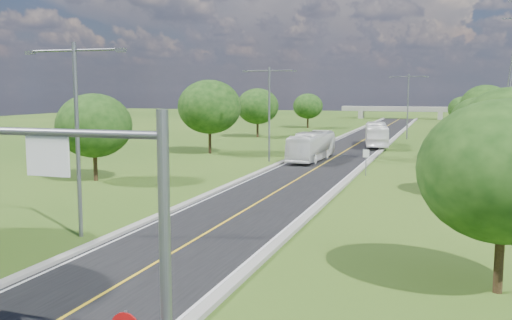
# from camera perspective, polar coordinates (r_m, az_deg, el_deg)

# --- Properties ---
(ground) EXTENTS (260.00, 260.00, 0.00)m
(ground) POSITION_cam_1_polar(r_m,az_deg,el_deg) (74.01, 9.24, 1.06)
(ground) COLOR #284814
(ground) RESTS_ON ground
(road) EXTENTS (8.00, 150.00, 0.06)m
(road) POSITION_cam_1_polar(r_m,az_deg,el_deg) (79.90, 9.95, 1.50)
(road) COLOR black
(road) RESTS_ON ground
(curb_left) EXTENTS (0.50, 150.00, 0.22)m
(curb_left) POSITION_cam_1_polar(r_m,az_deg,el_deg) (80.64, 6.96, 1.67)
(curb_left) COLOR gray
(curb_left) RESTS_ON ground
(curb_right) EXTENTS (0.50, 150.00, 0.22)m
(curb_right) POSITION_cam_1_polar(r_m,az_deg,el_deg) (79.37, 12.98, 1.45)
(curb_right) COLOR gray
(curb_right) RESTS_ON ground
(signal_mast) EXTENTS (8.54, 0.33, 7.20)m
(signal_mast) POSITION_cam_1_polar(r_m,az_deg,el_deg) (14.55, -16.59, -4.09)
(signal_mast) COLOR slate
(signal_mast) RESTS_ON ground
(speed_limit_sign) EXTENTS (0.55, 0.09, 2.40)m
(speed_limit_sign) POSITION_cam_1_polar(r_m,az_deg,el_deg) (51.43, 10.95, 0.20)
(speed_limit_sign) COLOR slate
(speed_limit_sign) RESTS_ON ground
(overpass) EXTENTS (30.00, 3.00, 3.20)m
(overpass) POSITION_cam_1_polar(r_m,az_deg,el_deg) (153.19, 14.21, 4.91)
(overpass) COLOR gray
(overpass) RESTS_ON ground
(streetlight_near_left) EXTENTS (5.90, 0.25, 10.00)m
(streetlight_near_left) POSITION_cam_1_polar(r_m,az_deg,el_deg) (30.54, -17.48, 3.55)
(streetlight_near_left) COLOR slate
(streetlight_near_left) RESTS_ON ground
(streetlight_mid_left) EXTENTS (5.90, 0.25, 10.00)m
(streetlight_mid_left) POSITION_cam_1_polar(r_m,az_deg,el_deg) (60.40, 1.33, 5.46)
(streetlight_mid_left) COLOR slate
(streetlight_mid_left) RESTS_ON ground
(streetlight_far_right) EXTENTS (5.90, 0.25, 10.00)m
(streetlight_far_right) POSITION_cam_1_polar(r_m,az_deg,el_deg) (90.84, 14.95, 5.77)
(streetlight_far_right) COLOR slate
(streetlight_far_right) RESTS_ON ground
(tree_lb) EXTENTS (6.30, 6.30, 7.33)m
(tree_lb) POSITION_cam_1_polar(r_m,az_deg,el_deg) (49.43, -15.90, 3.33)
(tree_lb) COLOR black
(tree_lb) RESTS_ON ground
(tree_lc) EXTENTS (7.56, 7.56, 8.79)m
(tree_lc) POSITION_cam_1_polar(r_m,az_deg,el_deg) (68.23, -4.67, 5.32)
(tree_lc) COLOR black
(tree_lc) RESTS_ON ground
(tree_ld) EXTENTS (6.72, 6.72, 7.82)m
(tree_ld) POSITION_cam_1_polar(r_m,az_deg,el_deg) (91.39, 0.16, 5.39)
(tree_ld) COLOR black
(tree_ld) RESTS_ON ground
(tree_le) EXTENTS (5.88, 5.88, 6.84)m
(tree_le) POSITION_cam_1_polar(r_m,az_deg,el_deg) (113.80, 5.22, 5.39)
(tree_le) COLOR black
(tree_le) RESTS_ON ground
(tree_ra) EXTENTS (6.30, 6.30, 7.33)m
(tree_ra) POSITION_cam_1_polar(r_m,az_deg,el_deg) (22.92, 23.54, -1.05)
(tree_ra) COLOR black
(tree_ra) RESTS_ON ground
(tree_rb) EXTENTS (6.72, 6.72, 7.82)m
(tree_rb) POSITION_cam_1_polar(r_m,az_deg,el_deg) (42.90, 24.02, 2.87)
(tree_rb) COLOR black
(tree_rb) RESTS_ON ground
(tree_rc) EXTENTS (5.88, 5.88, 6.84)m
(tree_rc) POSITION_cam_1_polar(r_m,az_deg,el_deg) (64.79, 21.35, 3.67)
(tree_rc) COLOR black
(tree_rc) RESTS_ON ground
(tree_rd) EXTENTS (7.14, 7.14, 8.30)m
(tree_rd) POSITION_cam_1_polar(r_m,az_deg,el_deg) (88.80, 21.98, 5.03)
(tree_rd) COLOR black
(tree_rd) RESTS_ON ground
(tree_re) EXTENTS (5.46, 5.46, 6.35)m
(tree_re) POSITION_cam_1_polar(r_m,az_deg,el_deg) (112.72, 20.00, 4.82)
(tree_re) COLOR black
(tree_re) RESTS_ON ground
(tree_rf) EXTENTS (6.30, 6.30, 7.33)m
(tree_rf) POSITION_cam_1_polar(r_m,az_deg,el_deg) (132.80, 21.34, 5.30)
(tree_rf) COLOR black
(tree_rf) RESTS_ON ground
(bus_outbound) EXTENTS (4.34, 11.67, 3.17)m
(bus_outbound) POSITION_cam_1_polar(r_m,az_deg,el_deg) (77.63, 11.95, 2.49)
(bus_outbound) COLOR white
(bus_outbound) RESTS_ON road
(bus_inbound) EXTENTS (2.99, 11.01, 3.04)m
(bus_inbound) POSITION_cam_1_polar(r_m,az_deg,el_deg) (61.49, 5.58, 1.38)
(bus_inbound) COLOR white
(bus_inbound) RESTS_ON road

